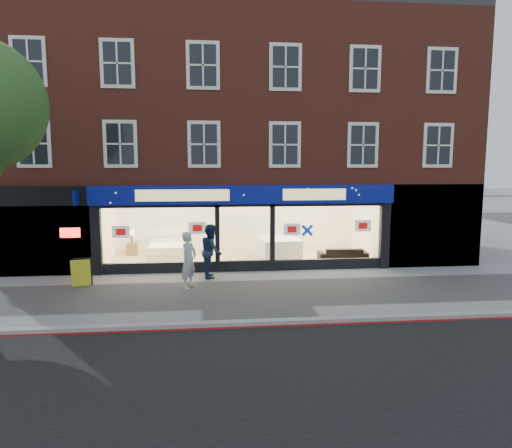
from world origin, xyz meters
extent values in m
plane|color=gray|center=(0.00, 0.00, 0.00)|extent=(120.00, 120.00, 0.00)
cube|color=black|center=(0.00, -8.00, 0.00)|extent=(60.00, 10.00, 0.01)
cube|color=#8C0A07|center=(0.00, -3.10, 0.01)|extent=(60.00, 0.10, 0.01)
cube|color=gray|center=(0.00, -2.90, 0.06)|extent=(60.00, 0.25, 0.12)
cube|color=tan|center=(0.00, 5.25, 0.05)|extent=(11.00, 4.50, 0.10)
cube|color=brown|center=(0.00, 7.00, 6.65)|extent=(19.00, 8.00, 6.70)
cube|color=#2D2D30|center=(0.00, 7.00, 10.15)|extent=(19.00, 8.00, 0.30)
cube|color=navy|center=(0.00, 2.88, 2.95)|extent=(11.40, 0.28, 0.70)
cube|color=black|center=(0.00, 3.08, 0.20)|extent=(11.00, 0.18, 0.40)
cube|color=black|center=(-5.50, 3.05, 1.30)|extent=(0.35, 0.30, 2.60)
cube|color=black|center=(5.50, 3.05, 1.30)|extent=(0.35, 0.30, 2.60)
cube|color=white|center=(-3.25, 3.00, 1.45)|extent=(4.20, 0.02, 2.10)
cube|color=white|center=(3.25, 3.00, 1.45)|extent=(4.20, 0.02, 2.10)
cube|color=white|center=(0.00, 3.25, 1.15)|extent=(1.80, 0.02, 2.10)
cube|color=silver|center=(0.00, 7.50, 1.30)|extent=(11.00, 0.20, 2.60)
cube|color=#FFEAC6|center=(0.00, 5.25, 2.60)|extent=(11.00, 4.50, 0.12)
cube|color=black|center=(-7.60, 3.30, 1.65)|extent=(3.80, 0.60, 3.30)
cube|color=#FF140C|center=(-6.40, 2.95, 1.60)|extent=(0.70, 0.04, 0.35)
cube|color=black|center=(7.50, 3.20, 1.65)|extent=(4.00, 0.40, 3.30)
cube|color=beige|center=(-3.19, 5.63, 0.26)|extent=(1.60, 1.87, 0.32)
cube|color=beige|center=(-3.19, 5.63, 0.54)|extent=(1.53, 1.79, 0.23)
cube|color=beige|center=(-3.21, 6.61, 0.65)|extent=(1.65, 0.15, 1.10)
cube|color=beige|center=(-3.55, 6.28, 0.71)|extent=(0.60, 0.31, 0.11)
cube|color=beige|center=(-2.86, 6.30, 0.71)|extent=(0.60, 0.31, 0.11)
cube|color=brown|center=(-4.76, 6.16, 0.38)|extent=(0.46, 0.46, 0.55)
cube|color=white|center=(1.60, 5.26, 0.24)|extent=(1.86, 2.24, 0.27)
cube|color=white|center=(1.60, 5.26, 0.51)|extent=(1.86, 2.24, 0.27)
cube|color=white|center=(1.60, 5.26, 0.78)|extent=(1.86, 2.24, 0.27)
imported|color=black|center=(4.09, 3.90, 0.39)|extent=(2.02, 0.87, 0.58)
cube|color=yellow|center=(-5.62, 1.37, 0.48)|extent=(0.69, 0.51, 0.95)
imported|color=#ACAFB4|center=(-2.03, 0.83, 0.94)|extent=(0.74, 0.82, 1.87)
imported|color=#182543|center=(-1.29, 2.19, 0.97)|extent=(0.76, 0.96, 1.95)
camera|label=1|loc=(-1.33, -14.06, 4.06)|focal=32.00mm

